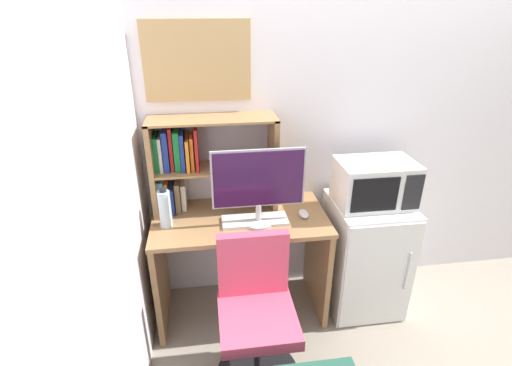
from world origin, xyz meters
TOP-DOWN VIEW (x-y plane):
  - wall_back at (0.40, 0.02)m, footprint 6.40×0.04m
  - wall_left at (-1.62, -1.60)m, footprint 0.04×4.40m
  - desk at (-0.99, -0.29)m, footprint 1.12×0.58m
  - hutch_bookshelf at (-1.26, -0.12)m, footprint 0.80×0.26m
  - monitor at (-0.88, -0.37)m, footprint 0.57×0.20m
  - keyboard at (-0.90, -0.36)m, footprint 0.41×0.16m
  - computer_mouse at (-0.58, -0.34)m, footprint 0.06×0.11m
  - water_bottle at (-1.45, -0.33)m, footprint 0.08×0.08m
  - mini_fridge at (-0.11, -0.32)m, footprint 0.50×0.53m
  - microwave at (-0.11, -0.31)m, footprint 0.49×0.33m
  - desk_chair at (-0.96, -0.81)m, footprint 0.49×0.49m
  - wall_corkboard at (-1.20, -0.01)m, footprint 0.64×0.02m

SIDE VIEW (x-z plane):
  - desk_chair at x=-0.96m, z-range -0.05..0.84m
  - mini_fridge at x=-0.11m, z-range 0.00..0.83m
  - desk at x=-0.99m, z-range 0.14..0.92m
  - keyboard at x=-0.90m, z-range 0.78..0.80m
  - computer_mouse at x=-0.58m, z-range 0.78..0.81m
  - water_bottle at x=-1.45m, z-range 0.77..1.03m
  - microwave at x=-0.11m, z-range 0.83..1.12m
  - monitor at x=-0.88m, z-range 0.81..1.30m
  - hutch_bookshelf at x=-1.26m, z-range 0.80..1.41m
  - wall_back at x=0.40m, z-range 0.00..2.60m
  - wall_left at x=-1.62m, z-range 0.00..2.60m
  - wall_corkboard at x=-1.20m, z-range 1.48..1.95m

